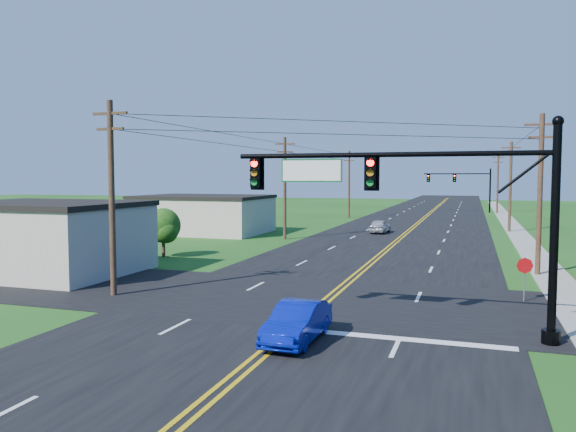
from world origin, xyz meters
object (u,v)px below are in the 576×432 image
(signal_mast_main, at_px, (415,199))
(blue_car, at_px, (297,323))
(signal_mast_far, at_px, (461,183))
(stop_sign, at_px, (525,270))

(signal_mast_main, distance_m, blue_car, 5.90)
(signal_mast_far, distance_m, blue_car, 74.50)
(signal_mast_main, xyz_separation_m, signal_mast_far, (0.10, 72.00, -0.20))
(signal_mast_far, distance_m, stop_sign, 65.69)
(blue_car, bearing_deg, stop_sign, 50.26)
(signal_mast_far, bearing_deg, signal_mast_main, -90.08)
(signal_mast_main, height_order, stop_sign, signal_mast_main)
(stop_sign, bearing_deg, blue_car, -140.06)
(signal_mast_main, xyz_separation_m, stop_sign, (4.16, 6.51, -3.32))
(signal_mast_main, bearing_deg, blue_car, -147.07)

